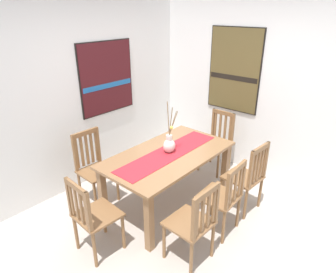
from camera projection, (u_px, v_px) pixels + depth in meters
The scene contains 14 objects.
ground_plane at pixel (186, 228), 3.59m from camera, with size 6.40×6.40×0.03m, color #B2A89E.
wall_back at pixel (84, 92), 4.15m from camera, with size 6.40×0.12×2.70m, color white.
wall_side at pixel (266, 89), 4.32m from camera, with size 0.12×6.40×2.70m, color white.
dining_table at pixel (169, 161), 3.77m from camera, with size 1.71×0.95×0.76m.
table_runner at pixel (169, 153), 3.73m from camera, with size 1.57×0.36×0.01m, color #B7232D.
centerpiece_vase at pixel (169, 144), 3.71m from camera, with size 0.23×0.17×0.64m.
chair_0 at pixel (94, 166), 3.92m from camera, with size 0.43×0.43×0.99m.
chair_1 at pixel (223, 196), 3.35m from camera, with size 0.44×0.44×0.92m.
chair_2 at pixel (217, 141), 4.70m from camera, with size 0.42×0.42×0.96m.
chair_3 at pixel (194, 223), 2.93m from camera, with size 0.43×0.43×0.93m.
chair_4 at pixel (93, 215), 3.04m from camera, with size 0.44×0.44×0.91m.
chair_5 at pixel (247, 176), 3.71m from camera, with size 0.45×0.45×0.96m.
painting_on_back_wall at pixel (107, 78), 4.30m from camera, with size 0.93×0.05×1.04m.
painting_on_side_wall at pixel (234, 70), 4.49m from camera, with size 0.05×0.86×1.26m.
Camera 1 is at (-2.29, -1.68, 2.46)m, focal length 31.56 mm.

